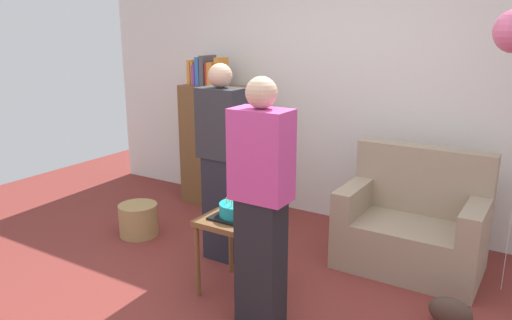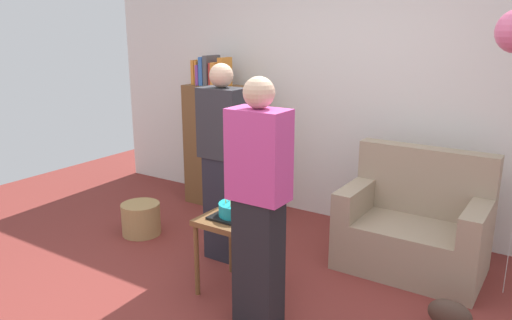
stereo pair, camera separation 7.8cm
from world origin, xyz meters
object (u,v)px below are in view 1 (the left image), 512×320
object	(u,v)px
bookshelf	(218,143)
side_table	(238,229)
handbag	(450,312)
person_holding_cake	(261,207)
couch	(412,226)
birthday_cake	(237,211)
person_blowing_candles	(222,163)
wicker_basket	(139,220)

from	to	relation	value
bookshelf	side_table	world-z (taller)	bookshelf
side_table	handbag	size ratio (longest dim) A/B	2.08
side_table	person_holding_cake	world-z (taller)	person_holding_cake
bookshelf	side_table	xyz separation A→B (m)	(1.22, -1.43, -0.20)
couch	birthday_cake	distance (m)	1.49
bookshelf	person_holding_cake	bearing A→B (deg)	-47.32
birthday_cake	handbag	xyz separation A→B (m)	(1.43, 0.36, -0.53)
handbag	person_blowing_candles	bearing A→B (deg)	179.00
bookshelf	birthday_cake	xyz separation A→B (m)	(1.22, -1.43, -0.06)
person_blowing_candles	wicker_basket	xyz separation A→B (m)	(-0.95, -0.04, -0.68)
birthday_cake	wicker_basket	size ratio (longest dim) A/B	0.89
person_blowing_candles	handbag	distance (m)	1.99
couch	person_holding_cake	bearing A→B (deg)	-113.17
person_blowing_candles	wicker_basket	size ratio (longest dim) A/B	4.53
wicker_basket	handbag	bearing A→B (deg)	0.23
birthday_cake	wicker_basket	xyz separation A→B (m)	(-1.36, 0.35, -0.48)
bookshelf	side_table	bearing A→B (deg)	-49.69
bookshelf	handbag	world-z (taller)	bookshelf
wicker_basket	bookshelf	bearing A→B (deg)	82.37
birthday_cake	handbag	bearing A→B (deg)	14.14
person_holding_cake	handbag	world-z (taller)	person_holding_cake
bookshelf	wicker_basket	size ratio (longest dim) A/B	4.47
wicker_basket	handbag	size ratio (longest dim) A/B	1.29
couch	person_blowing_candles	world-z (taller)	person_blowing_candles
bookshelf	person_blowing_candles	distance (m)	1.32
couch	handbag	xyz separation A→B (m)	(0.46, -0.73, -0.24)
wicker_basket	handbag	world-z (taller)	wicker_basket
couch	side_table	world-z (taller)	couch
person_blowing_candles	wicker_basket	world-z (taller)	person_blowing_candles
birthday_cake	handbag	distance (m)	1.57
person_holding_cake	wicker_basket	size ratio (longest dim) A/B	4.53
side_table	wicker_basket	distance (m)	1.45
birthday_cake	person_holding_cake	xyz separation A→B (m)	(0.38, -0.29, 0.20)
birthday_cake	handbag	world-z (taller)	birthday_cake
handbag	birthday_cake	bearing A→B (deg)	-165.86
side_table	birthday_cake	size ratio (longest dim) A/B	1.82
person_blowing_candles	wicker_basket	distance (m)	1.17
birthday_cake	person_blowing_candles	distance (m)	0.61
side_table	handbag	world-z (taller)	side_table
bookshelf	side_table	distance (m)	1.89
bookshelf	person_blowing_candles	xyz separation A→B (m)	(0.80, -1.04, 0.14)
bookshelf	person_holding_cake	distance (m)	2.35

